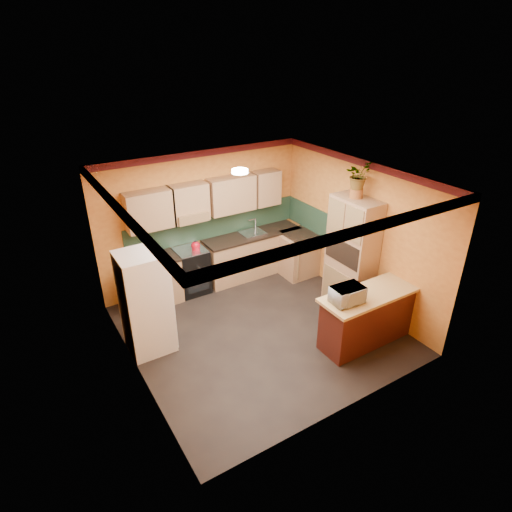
{
  "coord_description": "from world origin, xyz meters",
  "views": [
    {
      "loc": [
        -3.22,
        -5.1,
        4.49
      ],
      "look_at": [
        0.2,
        0.45,
        1.19
      ],
      "focal_mm": 30.0,
      "sensor_mm": 36.0,
      "label": 1
    }
  ],
  "objects": [
    {
      "name": "kettle",
      "position": [
        -0.35,
        1.75,
        1.0
      ],
      "size": [
        0.2,
        0.2,
        0.18
      ],
      "primitive_type": null,
      "rotation": [
        0.0,
        0.0,
        -0.17
      ],
      "color": "red",
      "rests_on": "stove"
    },
    {
      "name": "base_cabinets_back",
      "position": [
        0.18,
        1.8,
        0.44
      ],
      "size": [
        3.65,
        0.6,
        0.88
      ],
      "primitive_type": "cube",
      "color": "tan",
      "rests_on": "ground"
    },
    {
      "name": "bar_top",
      "position": [
        1.44,
        -1.16,
        0.91
      ],
      "size": [
        1.9,
        0.65,
        0.05
      ],
      "primitive_type": "cube",
      "color": "tan",
      "rests_on": "breakfast_bar"
    },
    {
      "name": "stove",
      "position": [
        -0.45,
        1.8,
        0.46
      ],
      "size": [
        0.58,
        0.58,
        0.91
      ],
      "primitive_type": "cube",
      "color": "black",
      "rests_on": "ground"
    },
    {
      "name": "base_cabinets_right",
      "position": [
        1.8,
        1.25,
        0.44
      ],
      "size": [
        0.6,
        0.8,
        0.88
      ],
      "primitive_type": "cube",
      "color": "tan",
      "rests_on": "ground"
    },
    {
      "name": "breakfast_bar",
      "position": [
        1.44,
        -1.16,
        0.44
      ],
      "size": [
        1.8,
        0.55,
        0.88
      ],
      "primitive_type": "cube",
      "color": "#451510",
      "rests_on": "ground"
    },
    {
      "name": "fern_pot",
      "position": [
        1.85,
        -0.11,
        2.18
      ],
      "size": [
        0.22,
        0.22,
        0.16
      ],
      "primitive_type": "cylinder",
      "color": "brown",
      "rests_on": "pantry"
    },
    {
      "name": "fern",
      "position": [
        1.85,
        -0.11,
        2.49
      ],
      "size": [
        0.49,
        0.44,
        0.47
      ],
      "primitive_type": "imported",
      "rotation": [
        0.0,
        0.0,
        0.21
      ],
      "color": "tan",
      "rests_on": "fern_pot"
    },
    {
      "name": "countertop_back",
      "position": [
        0.18,
        1.8,
        0.9
      ],
      "size": [
        3.65,
        0.62,
        0.04
      ],
      "primitive_type": "cube",
      "color": "black",
      "rests_on": "base_cabinets_back"
    },
    {
      "name": "countertop_right",
      "position": [
        1.8,
        1.25,
        0.9
      ],
      "size": [
        0.62,
        0.8,
        0.04
      ],
      "primitive_type": "cube",
      "color": "black",
      "rests_on": "base_cabinets_right"
    },
    {
      "name": "microwave",
      "position": [
        0.83,
        -1.16,
        1.06
      ],
      "size": [
        0.5,
        0.36,
        0.27
      ],
      "primitive_type": "imported",
      "rotation": [
        0.0,
        0.0,
        -0.06
      ],
      "color": "white",
      "rests_on": "bar_top"
    },
    {
      "name": "fridge",
      "position": [
        -1.75,
        0.55,
        0.85
      ],
      "size": [
        0.68,
        0.66,
        1.7
      ],
      "primitive_type": "cube",
      "color": "white",
      "rests_on": "ground"
    },
    {
      "name": "pantry",
      "position": [
        1.85,
        -0.16,
        1.05
      ],
      "size": [
        0.48,
        0.9,
        2.1
      ],
      "primitive_type": "cube",
      "color": "tan",
      "rests_on": "ground"
    },
    {
      "name": "room_shell",
      "position": [
        0.02,
        0.28,
        2.09
      ],
      "size": [
        4.24,
        4.24,
        2.72
      ],
      "color": "black",
      "rests_on": "ground"
    },
    {
      "name": "sink",
      "position": [
        0.95,
        1.8,
        0.94
      ],
      "size": [
        0.48,
        0.4,
        0.03
      ],
      "primitive_type": "cube",
      "color": "silver",
      "rests_on": "countertop_back"
    }
  ]
}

